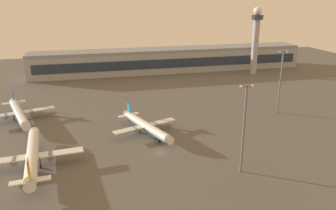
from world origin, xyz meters
The scene contains 8 objects.
ground_plane centered at (0.00, 0.00, 0.00)m, with size 416.00×416.00×0.00m, color #56544F.
terminal_building centered at (36.07, 129.47, 8.09)m, with size 194.97×22.40×16.40m.
control_tower centered at (90.46, 105.91, 26.07)m, with size 8.00×8.00×45.58m.
airplane_terminal_side centered at (-42.76, 0.32, 4.01)m, with size 32.24×41.37×10.60m.
airplane_taxiway_distant centered at (-2.23, 18.39, 3.43)m, with size 26.91×34.17×9.07m.
airplane_near_gate centered at (-54.00, 46.04, 3.84)m, with size 30.45×38.75×10.15m.
apron_light_west centered at (63.05, 28.56, 16.60)m, with size 4.80×0.90×29.42m.
apron_light_central centered at (21.47, -19.04, 16.19)m, with size 4.80×0.90×28.62m.
Camera 1 is at (-23.96, -106.04, 53.81)m, focal length 36.16 mm.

